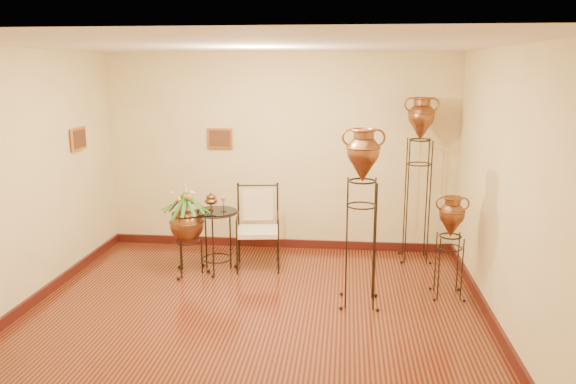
# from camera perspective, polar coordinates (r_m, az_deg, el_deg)

# --- Properties ---
(ground) EXTENTS (5.00, 5.00, 0.00)m
(ground) POSITION_cam_1_polar(r_m,az_deg,el_deg) (6.04, -3.75, -12.90)
(ground) COLOR brown
(ground) RESTS_ON ground
(room_shell) EXTENTS (5.02, 5.02, 2.81)m
(room_shell) POSITION_cam_1_polar(r_m,az_deg,el_deg) (5.53, -4.05, 3.56)
(room_shell) COLOR beige
(room_shell) RESTS_ON ground
(amphora_tall) EXTENTS (0.54, 0.54, 2.24)m
(amphora_tall) POSITION_cam_1_polar(r_m,az_deg,el_deg) (7.72, 13.09, 1.40)
(amphora_tall) COLOR black
(amphora_tall) RESTS_ON ground
(amphora_mid) EXTENTS (0.45, 0.45, 2.00)m
(amphora_mid) POSITION_cam_1_polar(r_m,az_deg,el_deg) (6.16, 7.45, -2.49)
(amphora_mid) COLOR black
(amphora_mid) RESTS_ON ground
(amphora_short) EXTENTS (0.39, 0.39, 1.20)m
(amphora_short) POSITION_cam_1_polar(r_m,az_deg,el_deg) (6.68, 16.11, -5.32)
(amphora_short) COLOR black
(amphora_short) RESTS_ON ground
(planter_urn) EXTENTS (0.77, 0.77, 1.25)m
(planter_urn) POSITION_cam_1_polar(r_m,az_deg,el_deg) (7.20, -10.26, -2.90)
(planter_urn) COLOR black
(planter_urn) RESTS_ON ground
(armchair) EXTENTS (0.68, 0.65, 1.08)m
(armchair) POSITION_cam_1_polar(r_m,az_deg,el_deg) (7.34, -3.08, -3.69)
(armchair) COLOR black
(armchair) RESTS_ON ground
(side_table) EXTENTS (0.69, 0.69, 1.02)m
(side_table) POSITION_cam_1_polar(r_m,az_deg,el_deg) (7.33, -7.29, -4.81)
(side_table) COLOR black
(side_table) RESTS_ON ground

